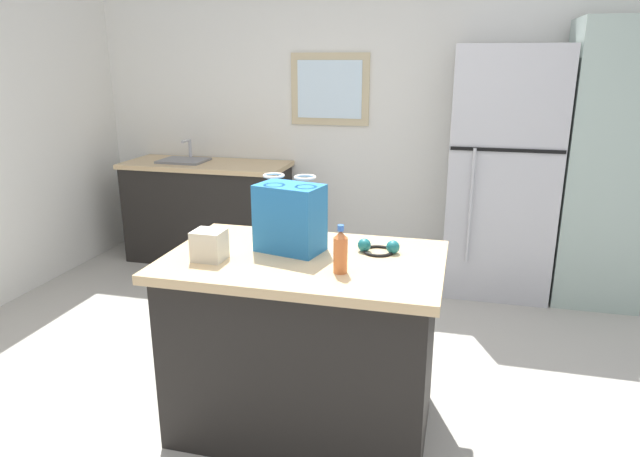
# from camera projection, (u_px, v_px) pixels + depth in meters

# --- Properties ---
(ground) EXTENTS (6.44, 6.44, 0.00)m
(ground) POSITION_uv_depth(u_px,v_px,m) (315.00, 425.00, 2.85)
(ground) COLOR #ADA89E
(back_wall) EXTENTS (5.37, 0.13, 2.59)m
(back_wall) POSITION_uv_depth(u_px,v_px,m) (390.00, 116.00, 4.82)
(back_wall) COLOR silver
(back_wall) RESTS_ON ground
(kitchen_island) EXTENTS (1.28, 0.82, 0.89)m
(kitchen_island) POSITION_uv_depth(u_px,v_px,m) (305.00, 342.00, 2.75)
(kitchen_island) COLOR black
(kitchen_island) RESTS_ON ground
(refrigerator) EXTENTS (0.79, 0.72, 1.87)m
(refrigerator) POSITION_uv_depth(u_px,v_px,m) (502.00, 173.00, 4.32)
(refrigerator) COLOR #B7B7BC
(refrigerator) RESTS_ON ground
(tall_cabinet) EXTENTS (0.59, 0.64, 2.04)m
(tall_cabinet) POSITION_uv_depth(u_px,v_px,m) (604.00, 166.00, 4.13)
(tall_cabinet) COLOR #9EB2A8
(tall_cabinet) RESTS_ON ground
(sink_counter) EXTENTS (1.45, 0.59, 1.08)m
(sink_counter) POSITION_uv_depth(u_px,v_px,m) (208.00, 210.00, 5.11)
(sink_counter) COLOR black
(sink_counter) RESTS_ON ground
(shopping_bag) EXTENTS (0.34, 0.26, 0.37)m
(shopping_bag) POSITION_uv_depth(u_px,v_px,m) (290.00, 218.00, 2.67)
(shopping_bag) COLOR #236BAD
(shopping_bag) RESTS_ON kitchen_island
(small_box) EXTENTS (0.14, 0.13, 0.14)m
(small_box) POSITION_uv_depth(u_px,v_px,m) (209.00, 245.00, 2.57)
(small_box) COLOR beige
(small_box) RESTS_ON kitchen_island
(bottle) EXTENTS (0.06, 0.06, 0.21)m
(bottle) POSITION_uv_depth(u_px,v_px,m) (340.00, 252.00, 2.40)
(bottle) COLOR #C66633
(bottle) RESTS_ON kitchen_island
(ear_defenders) EXTENTS (0.20, 0.15, 0.06)m
(ear_defenders) POSITION_uv_depth(u_px,v_px,m) (378.00, 248.00, 2.68)
(ear_defenders) COLOR black
(ear_defenders) RESTS_ON kitchen_island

